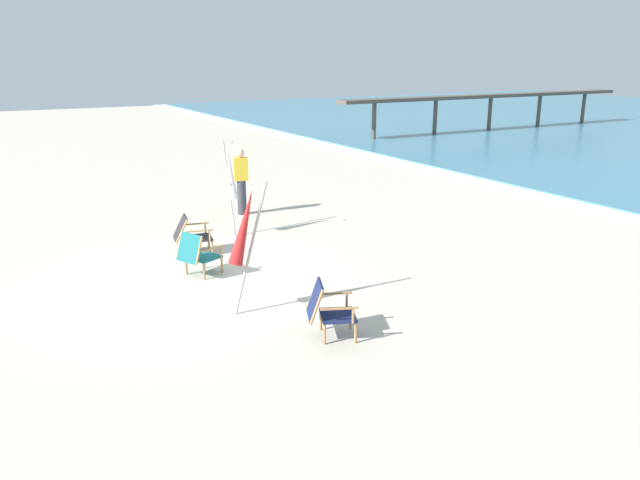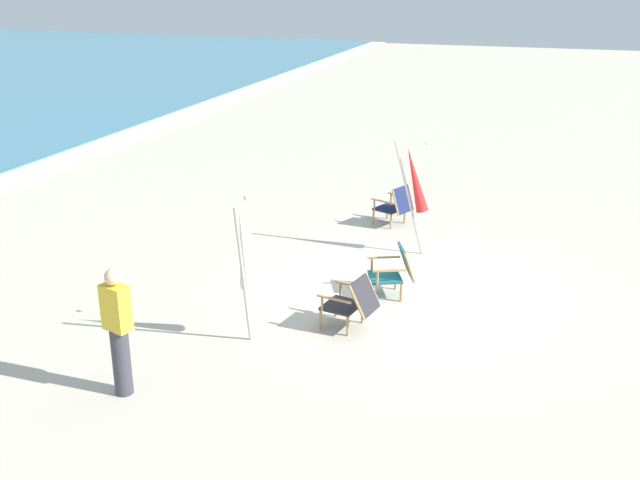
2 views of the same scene
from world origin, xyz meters
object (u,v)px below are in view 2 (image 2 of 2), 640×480
umbrella_furled_red (415,181)px  person_near_chairs (118,331)px  umbrella_furled_white (244,251)px  beach_chair_front_right (396,205)px  beach_chair_far_center (395,270)px  beach_chair_back_left (352,301)px

umbrella_furled_red → person_near_chairs: 6.26m
umbrella_furled_white → person_near_chairs: size_ratio=1.28×
beach_chair_front_right → beach_chair_far_center: bearing=-167.3°
person_near_chairs → umbrella_furled_white: bearing=-29.5°
umbrella_furled_red → umbrella_furled_white: umbrella_furled_white is taller
beach_chair_front_right → umbrella_furled_red: bearing=-155.6°
beach_chair_front_right → umbrella_furled_white: (-5.56, 0.79, 0.93)m
beach_chair_back_left → umbrella_furled_red: size_ratio=0.41×
umbrella_furled_red → person_near_chairs: umbrella_furled_red is taller
beach_chair_far_center → umbrella_furled_red: umbrella_furled_red is taller
beach_chair_front_right → beach_chair_back_left: (-4.65, -0.44, -0.01)m
beach_chair_far_center → person_near_chairs: size_ratio=0.52×
beach_chair_front_right → person_near_chairs: 7.39m
beach_chair_front_right → person_near_chairs: bearing=166.6°
beach_chair_front_right → beach_chair_back_left: size_ratio=1.01×
beach_chair_far_center → umbrella_furled_red: (1.95, 0.12, 0.91)m
beach_chair_back_left → beach_chair_front_right: bearing=5.4°
beach_chair_front_right → umbrella_furled_white: bearing=171.9°
beach_chair_front_right → umbrella_furled_red: (-1.39, -0.63, 0.91)m
beach_chair_back_left → umbrella_furled_red: umbrella_furled_red is taller
beach_chair_front_right → umbrella_furled_red: size_ratio=0.41×
beach_chair_far_center → beach_chair_back_left: bearing=166.6°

